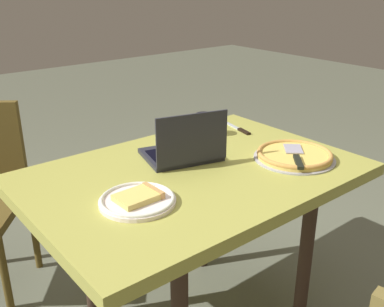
% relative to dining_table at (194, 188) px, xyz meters
% --- Properties ---
extents(dining_table, '(1.25, 0.86, 0.75)m').
position_rel_dining_table_xyz_m(dining_table, '(0.00, 0.00, 0.00)').
color(dining_table, '#A6A446').
rests_on(dining_table, ground_plane).
extents(laptop, '(0.34, 0.31, 0.21)m').
position_rel_dining_table_xyz_m(laptop, '(-0.03, -0.10, 0.12)').
color(laptop, '#252630').
rests_on(laptop, dining_table).
extents(pizza_plate, '(0.25, 0.25, 0.04)m').
position_rel_dining_table_xyz_m(pizza_plate, '(0.31, 0.09, 0.09)').
color(pizza_plate, white).
rests_on(pizza_plate, dining_table).
extents(pizza_tray, '(0.33, 0.33, 0.04)m').
position_rel_dining_table_xyz_m(pizza_tray, '(-0.38, 0.17, 0.09)').
color(pizza_tray, '#9F9FAB').
rests_on(pizza_tray, dining_table).
extents(table_knife, '(0.06, 0.20, 0.01)m').
position_rel_dining_table_xyz_m(table_knife, '(-0.47, -0.22, 0.08)').
color(table_knife, '#B1B9C1').
rests_on(table_knife, dining_table).
extents(drink_cup, '(0.07, 0.07, 0.10)m').
position_rel_dining_table_xyz_m(drink_cup, '(-0.29, -0.28, 0.13)').
color(drink_cup, black).
rests_on(drink_cup, dining_table).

